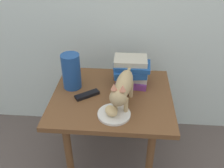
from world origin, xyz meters
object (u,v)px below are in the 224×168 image
object	(u,v)px
bread_roll	(111,111)
cat	(123,87)
green_vase	(71,71)
tv_remote	(87,95)
book_stack	(131,71)
plate	(114,114)
side_table	(112,106)

from	to	relation	value
bread_roll	cat	bearing A→B (deg)	59.24
green_vase	tv_remote	xyz separation A→B (m)	(0.11, -0.10, -0.10)
book_stack	tv_remote	size ratio (longest dim) A/B	1.61
plate	bread_roll	world-z (taller)	bread_roll
book_stack	bread_roll	bearing A→B (deg)	-106.30
plate	green_vase	xyz separation A→B (m)	(-0.28, 0.26, 0.11)
bread_roll	book_stack	world-z (taller)	book_stack
side_table	book_stack	bearing A→B (deg)	51.76
bread_roll	cat	size ratio (longest dim) A/B	0.17
bread_roll	green_vase	bearing A→B (deg)	134.63
cat	bread_roll	bearing A→B (deg)	-120.76
side_table	tv_remote	xyz separation A→B (m)	(-0.15, -0.02, 0.09)
cat	tv_remote	world-z (taller)	cat
plate	side_table	bearing A→B (deg)	97.84
side_table	tv_remote	world-z (taller)	tv_remote
plate	tv_remote	bearing A→B (deg)	136.86
plate	green_vase	distance (m)	0.40
side_table	cat	bearing A→B (deg)	-57.04
book_stack	tv_remote	world-z (taller)	book_stack
plate	green_vase	bearing A→B (deg)	137.43
bread_roll	plate	bearing A→B (deg)	41.49
book_stack	green_vase	size ratio (longest dim) A/B	1.07
cat	green_vase	world-z (taller)	cat
tv_remote	plate	bearing A→B (deg)	-79.47
plate	bread_roll	size ratio (longest dim) A/B	2.27
green_vase	plate	bearing A→B (deg)	-42.57
plate	tv_remote	world-z (taller)	tv_remote
side_table	book_stack	xyz separation A→B (m)	(0.11, 0.14, 0.17)
side_table	plate	world-z (taller)	plate
cat	plate	bearing A→B (deg)	-117.20
cat	green_vase	distance (m)	0.37
side_table	plate	distance (m)	0.21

